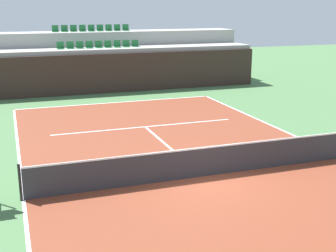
{
  "coord_description": "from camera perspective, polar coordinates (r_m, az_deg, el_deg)",
  "views": [
    {
      "loc": [
        -5.53,
        -12.3,
        5.25
      ],
      "look_at": [
        -0.47,
        2.0,
        1.2
      ],
      "focal_mm": 48.35,
      "sensor_mm": 36.0,
      "label": 1
    }
  ],
  "objects": [
    {
      "name": "ground_plane",
      "position": [
        14.47,
        4.44,
        -6.37
      ],
      "size": [
        80.0,
        80.0,
        0.0
      ],
      "primitive_type": "plane",
      "color": "#477042"
    },
    {
      "name": "court_surface",
      "position": [
        14.47,
        4.44,
        -6.35
      ],
      "size": [
        11.0,
        24.0,
        0.01
      ],
      "primitive_type": "cube",
      "color": "brown",
      "rests_on": "ground_plane"
    },
    {
      "name": "baseline_far",
      "position": [
        25.42,
        -6.5,
        2.97
      ],
      "size": [
        11.0,
        0.1,
        0.0
      ],
      "primitive_type": "cube",
      "color": "white",
      "rests_on": "court_surface"
    },
    {
      "name": "sideline_left",
      "position": [
        13.37,
        -17.75,
        -8.88
      ],
      "size": [
        0.1,
        24.0,
        0.0
      ],
      "primitive_type": "cube",
      "color": "white",
      "rests_on": "court_surface"
    },
    {
      "name": "service_line_far",
      "position": [
        20.19,
        -2.9,
        -0.1
      ],
      "size": [
        8.26,
        0.1,
        0.0
      ],
      "primitive_type": "cube",
      "color": "white",
      "rests_on": "court_surface"
    },
    {
      "name": "centre_service_line",
      "position": [
        17.27,
        0.15,
        -2.7
      ],
      "size": [
        0.1,
        6.4,
        0.0
      ],
      "primitive_type": "cube",
      "color": "white",
      "rests_on": "court_surface"
    },
    {
      "name": "back_wall",
      "position": [
        28.17,
        -8.01,
        6.56
      ],
      "size": [
        20.29,
        0.3,
        2.41
      ],
      "primitive_type": "cube",
      "color": "#33231E",
      "rests_on": "ground_plane"
    },
    {
      "name": "stands_tier_lower",
      "position": [
        29.47,
        -8.56,
        7.14
      ],
      "size": [
        20.29,
        2.4,
        2.65
      ],
      "primitive_type": "cube",
      "color": "#9E9E99",
      "rests_on": "ground_plane"
    },
    {
      "name": "stands_tier_upper",
      "position": [
        31.75,
        -9.44,
        8.48
      ],
      "size": [
        20.29,
        2.4,
        3.55
      ],
      "primitive_type": "cube",
      "color": "#9E9E99",
      "rests_on": "ground_plane"
    },
    {
      "name": "seating_row_lower",
      "position": [
        29.4,
        -8.7,
        9.96
      ],
      "size": [
        5.23,
        0.44,
        0.44
      ],
      "color": "#1E6633",
      "rests_on": "stands_tier_lower"
    },
    {
      "name": "seating_row_upper",
      "position": [
        31.7,
        -9.62,
        11.92
      ],
      "size": [
        5.23,
        0.44,
        0.44
      ],
      "color": "#1E6633",
      "rests_on": "stands_tier_upper"
    },
    {
      "name": "tennis_net",
      "position": [
        14.29,
        4.48,
        -4.47
      ],
      "size": [
        11.08,
        0.08,
        1.07
      ],
      "color": "black",
      "rests_on": "court_surface"
    }
  ]
}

